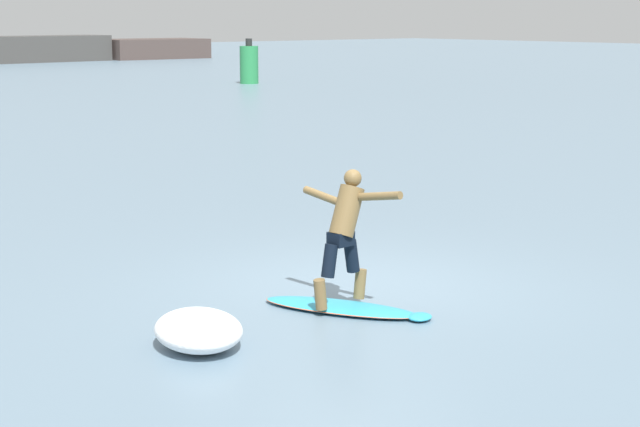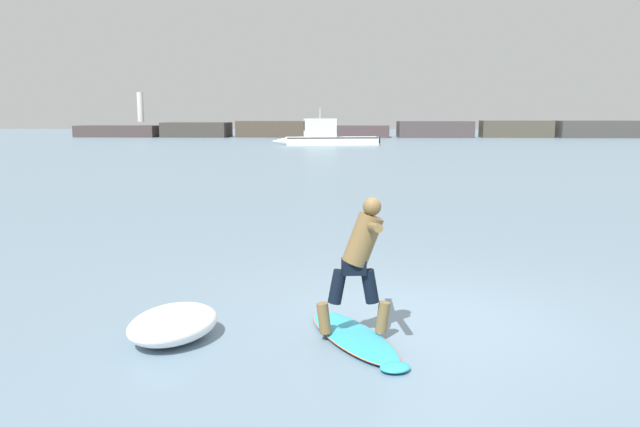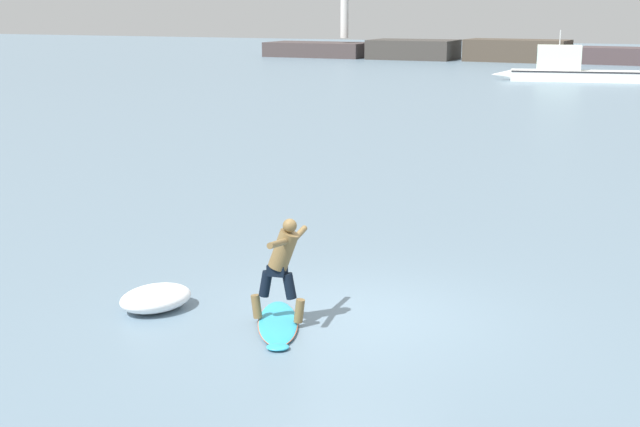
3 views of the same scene
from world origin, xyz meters
name	(u,v)px [view 1 (image 1 of 3)]	position (x,y,z in m)	size (l,w,h in m)	color
ground_plane	(354,285)	(0.00, 0.00, 0.00)	(200.00, 200.00, 0.00)	slate
surfboard	(343,308)	(-0.89, -0.81, 0.04)	(1.34, 2.01, 0.21)	#2EA1C3
surfer	(345,226)	(-0.83, -0.77, 0.96)	(0.84, 1.47, 1.53)	brown
channel_marker_buoy	(249,64)	(22.19, 32.76, 0.93)	(0.90, 0.90, 2.17)	#288447
wave_foam_at_tail	(198,330)	(-2.90, -0.90, 0.19)	(1.22, 1.40, 0.37)	white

